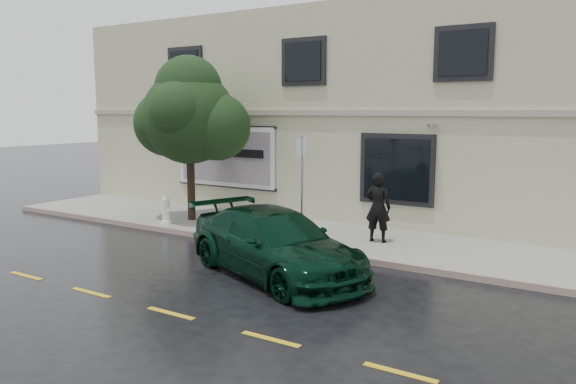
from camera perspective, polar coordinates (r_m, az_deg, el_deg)
The scene contains 12 objects.
ground at distance 14.58m, azimuth -8.51°, elevation -6.39°, with size 90.00×90.00×0.00m, color black.
sidewalk at distance 17.08m, azimuth -1.40°, elevation -3.86°, with size 20.00×3.50×0.15m, color #98968F.
curb at distance 15.69m, azimuth -4.94°, elevation -4.99°, with size 20.00×0.18×0.16m, color gray.
road_marking at distance 12.25m, azimuth -19.37°, elevation -9.61°, with size 19.00×0.12×0.01m, color gold.
building at distance 21.72m, azimuth 7.05°, elevation 7.79°, with size 20.00×8.12×7.00m.
billboard at distance 20.00m, azimuth -6.43°, elevation 3.61°, with size 4.30×0.16×2.20m.
car at distance 12.54m, azimuth -1.35°, elevation -5.23°, with size 2.24×5.08×1.48m, color black.
pedestrian at distance 15.25m, azimuth 9.12°, elevation -1.53°, with size 0.69×0.45×1.89m, color black.
umbrella at distance 15.08m, azimuth 9.24°, elevation 3.44°, with size 1.03×1.03×0.76m, color black.
street_tree at distance 18.22m, azimuth -9.99°, elevation 7.45°, with size 2.96×2.96×4.78m.
fire_hydrant at distance 17.95m, azimuth -12.28°, elevation -1.84°, with size 0.36×0.33×0.87m.
sign_pole at distance 14.50m, azimuth 1.43°, elevation 1.08°, with size 0.35×0.07×2.87m.
Camera 1 is at (9.23, -10.67, 3.68)m, focal length 35.00 mm.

